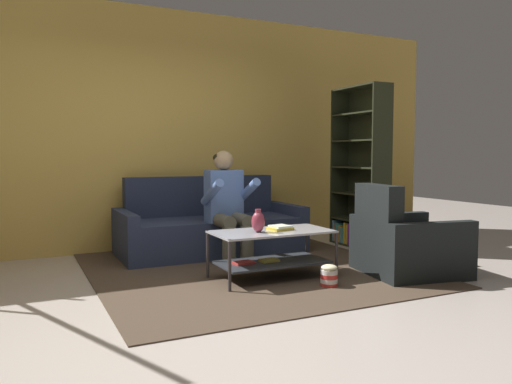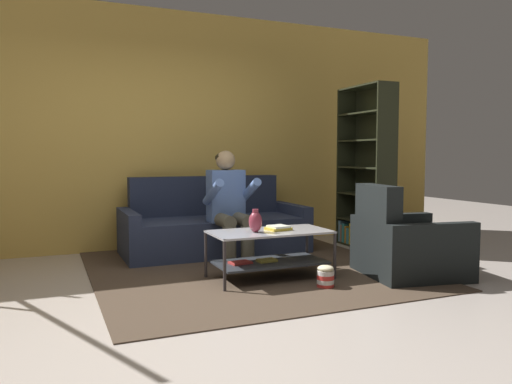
# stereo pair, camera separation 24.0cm
# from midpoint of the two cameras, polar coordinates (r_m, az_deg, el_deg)

# --- Properties ---
(ground) EXTENTS (16.80, 16.80, 0.00)m
(ground) POSITION_cam_midpoint_polar(r_m,az_deg,el_deg) (4.02, -5.45, -12.29)
(ground) COLOR #BDB0A6
(back_partition) EXTENTS (8.40, 0.12, 2.90)m
(back_partition) POSITION_cam_midpoint_polar(r_m,az_deg,el_deg) (6.23, -13.52, 6.96)
(back_partition) COLOR gold
(back_partition) RESTS_ON ground
(couch) EXTENTS (2.10, 0.92, 0.88)m
(couch) POSITION_cam_midpoint_polar(r_m,az_deg,el_deg) (5.87, -6.47, -4.17)
(couch) COLOR #28314A
(couch) RESTS_ON ground
(person_seated_center) EXTENTS (0.50, 0.58, 1.19)m
(person_seated_center) POSITION_cam_midpoint_polar(r_m,az_deg,el_deg) (5.33, -4.56, -1.13)
(person_seated_center) COLOR #5A5746
(person_seated_center) RESTS_ON ground
(coffee_table) EXTENTS (1.10, 0.55, 0.45)m
(coffee_table) POSITION_cam_midpoint_polar(r_m,az_deg,el_deg) (4.62, 0.27, -6.29)
(coffee_table) COLOR #B3B4BB
(coffee_table) RESTS_ON ground
(area_rug) EXTENTS (3.00, 3.35, 0.01)m
(area_rug) POSITION_cam_midpoint_polar(r_m,az_deg,el_deg) (5.18, -2.91, -8.46)
(area_rug) COLOR #49392B
(area_rug) RESTS_ON ground
(vase) EXTENTS (0.12, 0.12, 0.21)m
(vase) POSITION_cam_midpoint_polar(r_m,az_deg,el_deg) (4.50, -1.29, -3.38)
(vase) COLOR maroon
(vase) RESTS_ON coffee_table
(book_stack) EXTENTS (0.24, 0.20, 0.04)m
(book_stack) POSITION_cam_midpoint_polar(r_m,az_deg,el_deg) (4.65, 1.30, -4.11)
(book_stack) COLOR gold
(book_stack) RESTS_ON coffee_table
(bookshelf) EXTENTS (0.30, 0.87, 1.98)m
(bookshelf) POSITION_cam_midpoint_polar(r_m,az_deg,el_deg) (6.34, 10.80, 1.29)
(bookshelf) COLOR black
(bookshelf) RESTS_ON ground
(armchair) EXTENTS (0.98, 0.96, 0.87)m
(armchair) POSITION_cam_midpoint_polar(r_m,az_deg,el_deg) (4.98, 15.50, -5.84)
(armchair) COLOR black
(armchair) RESTS_ON ground
(popcorn_tub) EXTENTS (0.15, 0.15, 0.20)m
(popcorn_tub) POSITION_cam_midpoint_polar(r_m,az_deg,el_deg) (4.41, 6.79, -9.49)
(popcorn_tub) COLOR red
(popcorn_tub) RESTS_ON ground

